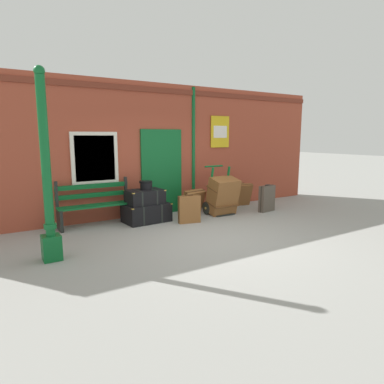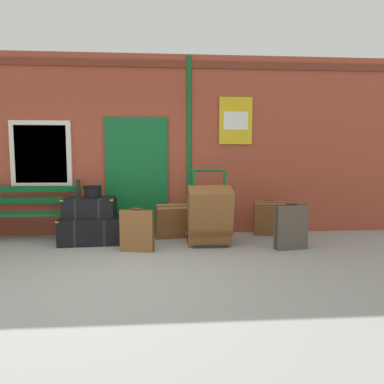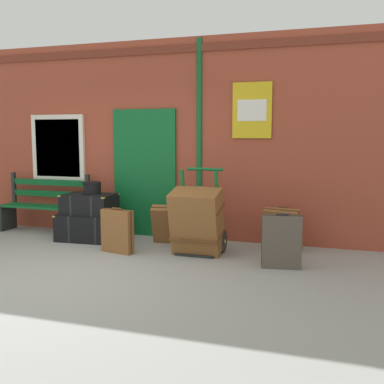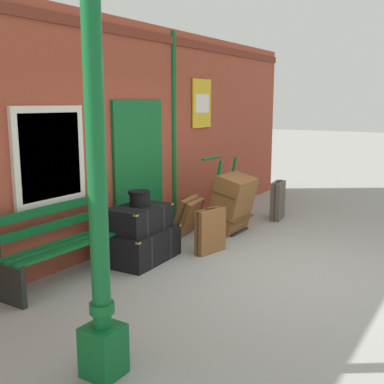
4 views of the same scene
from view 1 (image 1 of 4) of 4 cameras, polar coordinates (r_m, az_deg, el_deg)
ground_plane at (r=6.54m, az=3.45°, el=-7.82°), size 60.00×60.00×0.00m
brick_facade at (r=8.50m, az=-6.71°, el=7.07°), size 10.40×0.35×3.20m
lamp_post at (r=5.62m, az=-23.16°, el=0.29°), size 0.28×0.28×2.95m
platform_bench at (r=7.67m, az=-15.98°, el=-2.17°), size 1.60×0.43×1.01m
steamer_trunk_base at (r=7.79m, az=-7.68°, el=-3.47°), size 1.05×0.71×0.43m
steamer_trunk_middle at (r=7.72m, az=-7.95°, el=-0.80°), size 0.82×0.56×0.33m
round_hatbox at (r=7.71m, az=-7.73°, el=1.25°), size 0.29×0.29×0.20m
porters_trolley at (r=8.56m, az=4.48°, el=-1.82°), size 0.71×0.57×1.20m
large_brown_trunk at (r=8.39m, az=5.20°, el=-0.63°), size 0.70×0.63×0.96m
suitcase_cream at (r=7.60m, az=-0.45°, el=-2.94°), size 0.51×0.24×0.66m
suitcase_beige at (r=9.56m, az=8.46°, el=-0.43°), size 0.57×0.43×0.65m
suitcase_umber at (r=8.50m, az=0.13°, el=-1.62°), size 0.65×0.48×0.62m
suitcase_charcoal at (r=8.98m, az=12.50°, el=-1.07°), size 0.51×0.24×0.71m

